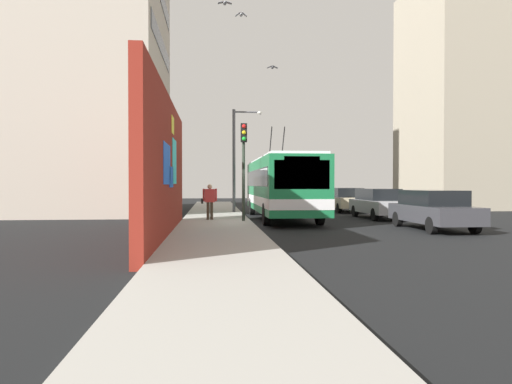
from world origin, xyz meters
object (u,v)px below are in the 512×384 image
at_px(parked_car_champagne, 345,199).
at_px(parked_car_silver, 378,203).
at_px(parked_car_dark_gray, 433,209).
at_px(pedestrian_midblock, 210,199).
at_px(city_bus, 281,185).
at_px(street_lamp, 237,153).
at_px(traffic_light, 244,155).

bearing_deg(parked_car_champagne, parked_car_silver, 180.00).
bearing_deg(parked_car_dark_gray, pedestrian_midblock, 64.86).
height_order(city_bus, parked_car_dark_gray, city_bus).
xyz_separation_m(city_bus, parked_car_silver, (-0.00, -5.20, -0.93)).
bearing_deg(parked_car_silver, parked_car_champagne, 0.00).
height_order(parked_car_dark_gray, parked_car_silver, same).
bearing_deg(city_bus, parked_car_dark_gray, -139.96).
xyz_separation_m(parked_car_dark_gray, street_lamp, (10.44, 7.24, 2.90)).
bearing_deg(street_lamp, parked_car_champagne, -75.82).
bearing_deg(parked_car_champagne, traffic_light, 140.87).
bearing_deg(parked_car_dark_gray, parked_car_silver, 0.00).
height_order(pedestrian_midblock, street_lamp, street_lamp).
bearing_deg(parked_car_champagne, street_lamp, 104.18).
height_order(parked_car_silver, street_lamp, street_lamp).
relative_size(city_bus, pedestrian_midblock, 6.82).
xyz_separation_m(parked_car_champagne, pedestrian_midblock, (-8.10, 8.89, 0.29)).
bearing_deg(pedestrian_midblock, parked_car_champagne, -47.67).
xyz_separation_m(parked_car_dark_gray, pedestrian_midblock, (4.17, 8.89, 0.29)).
height_order(parked_car_silver, pedestrian_midblock, pedestrian_midblock).
bearing_deg(street_lamp, traffic_light, 179.13).
distance_m(parked_car_silver, traffic_light, 8.24).
bearing_deg(pedestrian_midblock, parked_car_dark_gray, -115.14).
bearing_deg(traffic_light, parked_car_silver, -68.11).
bearing_deg(city_bus, pedestrian_midblock, 118.64).
relative_size(parked_car_dark_gray, traffic_light, 1.07).
distance_m(parked_car_dark_gray, street_lamp, 13.03).
distance_m(parked_car_champagne, traffic_light, 11.87).
xyz_separation_m(city_bus, street_lamp, (4.25, 2.04, 1.97)).
distance_m(parked_car_silver, pedestrian_midblock, 9.12).
relative_size(parked_car_dark_gray, parked_car_silver, 0.98).
height_order(parked_car_dark_gray, pedestrian_midblock, pedestrian_midblock).
height_order(parked_car_dark_gray, street_lamp, street_lamp).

